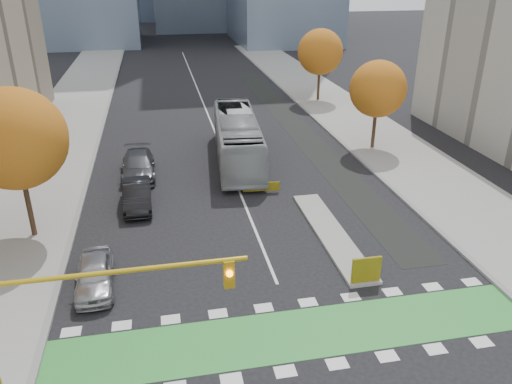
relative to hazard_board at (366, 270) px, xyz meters
name	(u,v)px	position (x,y,z in m)	size (l,w,h in m)	color
ground	(308,360)	(-4.00, -4.20, -0.80)	(300.00, 300.00, 0.00)	black
sidewalk_west	(35,181)	(-17.50, 15.80, -0.73)	(7.00, 120.00, 0.15)	gray
sidewalk_east	(400,155)	(9.50, 15.80, -0.73)	(7.00, 120.00, 0.15)	gray
curb_west	(88,177)	(-14.00, 15.80, -0.73)	(0.30, 120.00, 0.16)	gray
curb_east	(358,158)	(6.00, 15.80, -0.73)	(0.30, 120.00, 0.16)	gray
bike_crossing	(298,334)	(-4.00, -2.70, -0.79)	(20.00, 3.00, 0.01)	green
centre_line	(203,102)	(-4.00, 35.80, -0.80)	(0.15, 70.00, 0.01)	silver
bike_lane_paint	(293,124)	(3.50, 25.80, -0.80)	(2.50, 50.00, 0.01)	black
median_island	(331,234)	(0.00, 4.80, -0.72)	(1.60, 10.00, 0.16)	gray
hazard_board	(366,270)	(0.00, 0.00, 0.00)	(1.40, 0.12, 1.30)	yellow
tree_west	(15,139)	(-16.00, 7.80, 4.82)	(5.20, 5.20, 8.22)	#332114
tree_east_near	(378,89)	(8.00, 17.80, 4.06)	(4.40, 4.40, 7.08)	#332114
tree_east_far	(320,52)	(8.50, 33.80, 4.44)	(4.80, 4.80, 7.65)	#332114
traffic_signal_west	(70,307)	(-11.93, -4.71, 3.23)	(8.53, 0.56, 5.20)	#BF9914
bus	(237,138)	(-3.19, 17.16, 0.99)	(3.01, 12.85, 3.58)	#A1A6A8
parked_car_a	(95,275)	(-12.26, 2.19, -0.09)	(1.69, 4.19, 1.43)	#A9A8AE
parked_car_b	(137,195)	(-10.50, 10.54, -0.03)	(1.64, 4.70, 1.55)	black
parked_car_c	(138,165)	(-10.50, 15.54, 0.00)	(2.25, 5.54, 1.61)	#46464B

